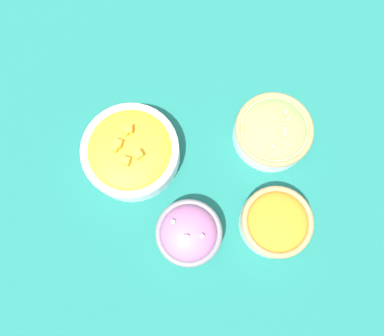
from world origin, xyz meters
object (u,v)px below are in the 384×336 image
bowl_squash (131,151)px  bowl_carrots (276,222)px  bowl_red_onion (189,233)px  bowl_lettuce (273,131)px

bowl_squash → bowl_carrots: bowl_squash is taller
bowl_carrots → bowl_red_onion: (-0.16, -0.05, 0.00)m
bowl_lettuce → bowl_squash: bowl_squash is taller
bowl_carrots → bowl_red_onion: 0.17m
bowl_lettuce → bowl_carrots: 0.18m
bowl_red_onion → bowl_squash: bearing=134.9°
bowl_red_onion → bowl_lettuce: bearing=59.1°
bowl_carrots → bowl_lettuce: bearing=98.3°
bowl_carrots → bowl_red_onion: bowl_red_onion is taller
bowl_squash → bowl_carrots: size_ratio=1.41×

